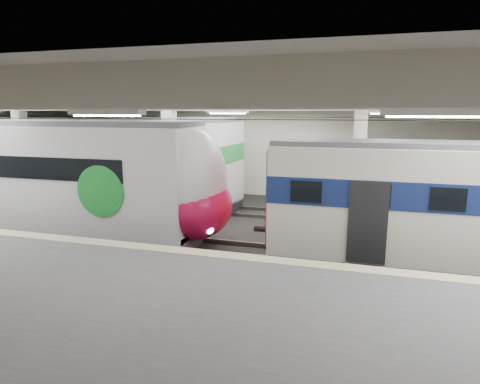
% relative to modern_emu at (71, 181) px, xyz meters
% --- Properties ---
extents(station_hall, '(36.00, 24.00, 5.75)m').
position_rel_modern_emu_xyz_m(station_hall, '(5.88, -1.74, 0.97)').
color(station_hall, black).
rests_on(station_hall, ground).
extents(modern_emu, '(14.43, 2.98, 4.62)m').
position_rel_modern_emu_xyz_m(modern_emu, '(0.00, 0.00, 0.00)').
color(modern_emu, silver).
rests_on(modern_emu, ground).
extents(older_rer, '(12.18, 2.69, 4.08)m').
position_rel_modern_emu_xyz_m(older_rer, '(14.16, 0.00, -0.13)').
color(older_rer, silver).
rests_on(older_rer, ground).
extents(far_train, '(14.79, 3.67, 4.65)m').
position_rel_modern_emu_xyz_m(far_train, '(-2.12, 5.50, 0.13)').
color(far_train, silver).
rests_on(far_train, ground).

